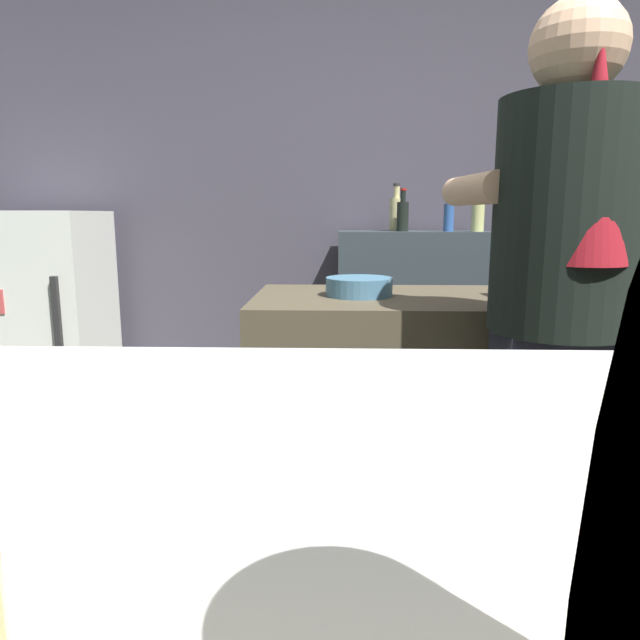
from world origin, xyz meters
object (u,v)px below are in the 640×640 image
(mini_fridge, at_px, (44,319))
(bottle_soy, at_px, (478,214))
(bottle_hot_sauce, at_px, (403,215))
(bottle_vinegar, at_px, (449,216))
(chefs_knife, at_px, (600,298))
(bartender, at_px, (561,298))
(bottle_olive_oil, at_px, (396,213))
(mixing_bowl, at_px, (359,287))

(mini_fridge, distance_m, bottle_soy, 2.41)
(bottle_hot_sauce, relative_size, bottle_vinegar, 1.07)
(chefs_knife, bearing_deg, bartender, -108.74)
(bartender, relative_size, bottle_vinegar, 7.69)
(bottle_olive_oil, xyz_separation_m, bottle_vinegar, (0.27, -0.12, -0.02))
(mini_fridge, relative_size, bottle_soy, 4.86)
(chefs_knife, bearing_deg, bottle_soy, 109.64)
(bottle_olive_oil, bearing_deg, bartender, -83.06)
(mixing_bowl, xyz_separation_m, bottle_olive_oil, (0.25, 1.39, 0.24))
(chefs_knife, bearing_deg, mixing_bowl, -167.97)
(bartender, xyz_separation_m, bottle_hot_sauce, (-0.20, 1.74, 0.20))
(bartender, relative_size, chefs_knife, 6.80)
(mixing_bowl, distance_m, bottle_soy, 1.43)
(mixing_bowl, relative_size, bottle_vinegar, 1.03)
(bottle_olive_oil, bearing_deg, bottle_vinegar, -23.13)
(mixing_bowl, xyz_separation_m, bottle_vinegar, (0.52, 1.28, 0.23))
(bottle_olive_oil, distance_m, bottle_hot_sauce, 0.11)
(mixing_bowl, relative_size, bottle_soy, 0.91)
(bottle_hot_sauce, xyz_separation_m, bottle_soy, (0.39, -0.04, 0.00))
(mini_fridge, relative_size, bottle_vinegar, 5.48)
(bartender, relative_size, mixing_bowl, 7.48)
(bottle_hot_sauce, relative_size, bottle_soy, 0.95)
(chefs_knife, relative_size, bottle_soy, 1.00)
(chefs_knife, xyz_separation_m, bottle_vinegar, (-0.23, 1.33, 0.25))
(bartender, xyz_separation_m, bottle_olive_oil, (-0.23, 1.85, 0.21))
(mixing_bowl, bearing_deg, bottle_hot_sauce, 77.85)
(bottle_vinegar, height_order, bottle_soy, bottle_soy)
(chefs_knife, relative_size, bottle_vinegar, 1.13)
(mini_fridge, height_order, bottle_soy, bottle_soy)
(mini_fridge, bearing_deg, bottle_soy, 2.13)
(bottle_olive_oil, relative_size, bottle_hot_sauce, 1.14)
(chefs_knife, height_order, bottle_olive_oil, bottle_olive_oil)
(bartender, xyz_separation_m, bottle_soy, (0.19, 1.70, 0.20))
(mini_fridge, distance_m, bartender, 2.72)
(bottle_soy, bearing_deg, mini_fridge, -177.87)
(mini_fridge, height_order, chefs_knife, mini_fridge)
(mini_fridge, bearing_deg, bottle_vinegar, 3.12)
(mini_fridge, distance_m, mixing_bowl, 2.06)
(mixing_bowl, height_order, bottle_vinegar, bottle_vinegar)
(bottle_olive_oil, xyz_separation_m, bottle_hot_sauce, (0.02, -0.11, -0.01))
(bottle_olive_oil, bearing_deg, mixing_bowl, -100.28)
(chefs_knife, relative_size, bottle_hot_sauce, 1.06)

